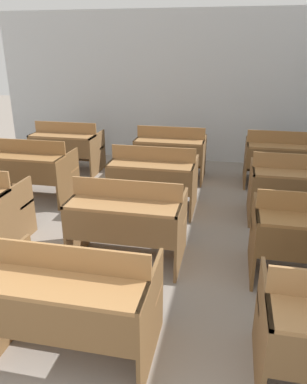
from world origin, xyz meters
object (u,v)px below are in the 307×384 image
Objects in this scene: bench_second_center at (128,219)px; bench_back_center at (171,152)px; bench_front_center at (73,299)px; bench_back_right at (282,158)px; bench_third_center at (153,177)px; bench_third_right at (296,187)px; bench_back_left at (67,146)px; bench_third_left at (31,169)px.

bench_second_center is 2.64m from bench_back_center.
bench_back_center is at bearing 89.56° from bench_front_center.
bench_back_right is at bearing 65.63° from bench_front_center.
bench_third_right is (1.82, 0.01, 0.00)m from bench_third_center.
bench_third_right is 1.32m from bench_back_right.
bench_second_center is 1.00× the size of bench_back_center.
bench_third_center and bench_back_right have the same top height.
bench_second_center and bench_third_right have the same top height.
bench_second_center and bench_back_center have the same top height.
bench_back_right is at bearing 36.73° from bench_third_center.
bench_second_center is 1.00× the size of bench_third_center.
bench_third_right is 1.00× the size of bench_back_center.
bench_second_center is 1.33m from bench_third_center.
bench_back_right is at bearing 0.06° from bench_back_left.
bench_third_left is 1.00× the size of bench_third_right.
bench_back_left is 1.00× the size of bench_back_center.
bench_third_left is at bearing -159.80° from bench_back_right.
bench_front_center is 2.64m from bench_third_center.
bench_third_left is 1.00× the size of bench_back_left.
bench_third_center is (0.01, 2.64, 0.00)m from bench_front_center.
bench_third_left is at bearing -88.65° from bench_back_left.
bench_front_center is 1.00× the size of bench_back_right.
bench_third_left is 1.32m from bench_back_left.
bench_back_left is at bearing 91.35° from bench_third_left.
bench_third_center is 1.00× the size of bench_back_center.
bench_second_center is 2.25m from bench_third_right.
bench_third_left is at bearing 179.98° from bench_third_right.
bench_third_center is at bearing -143.27° from bench_back_right.
bench_back_center is at bearing -0.47° from bench_back_left.
bench_third_center is 1.82m from bench_third_right.
bench_back_left is (-1.83, 1.33, 0.00)m from bench_third_center.
bench_back_right is (1.77, 0.02, 0.00)m from bench_back_center.
bench_third_left is 3.62m from bench_third_right.
bench_third_left and bench_back_left have the same top height.
bench_back_center is (0.02, 1.31, 0.00)m from bench_third_center.
bench_second_center is (0.02, 1.31, 0.00)m from bench_front_center.
bench_back_left is (-0.03, 1.31, 0.00)m from bench_third_left.
bench_back_right is at bearing 56.27° from bench_second_center.
bench_front_center is 3.95m from bench_back_center.
bench_front_center and bench_third_right have the same top height.
bench_third_center is 1.00× the size of bench_back_right.
bench_second_center is 2.25m from bench_third_left.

